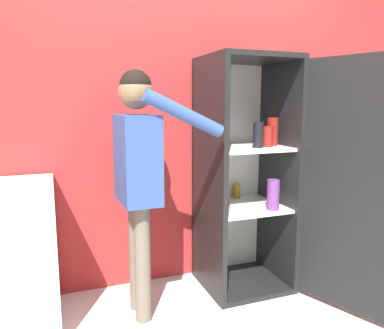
# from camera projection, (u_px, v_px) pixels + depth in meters

# --- Properties ---
(wall_back) EXTENTS (7.00, 0.06, 2.55)m
(wall_back) POSITION_uv_depth(u_px,v_px,m) (187.00, 116.00, 2.87)
(wall_back) COLOR #B72D2D
(wall_back) RESTS_ON ground_plane
(refrigerator) EXTENTS (0.87, 1.14, 1.70)m
(refrigerator) POSITION_uv_depth(u_px,v_px,m) (263.00, 176.00, 2.70)
(refrigerator) COLOR black
(refrigerator) RESTS_ON ground_plane
(person) EXTENTS (0.59, 0.52, 1.57)m
(person) POSITION_uv_depth(u_px,v_px,m) (139.00, 163.00, 2.31)
(person) COLOR #726656
(person) RESTS_ON ground_plane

